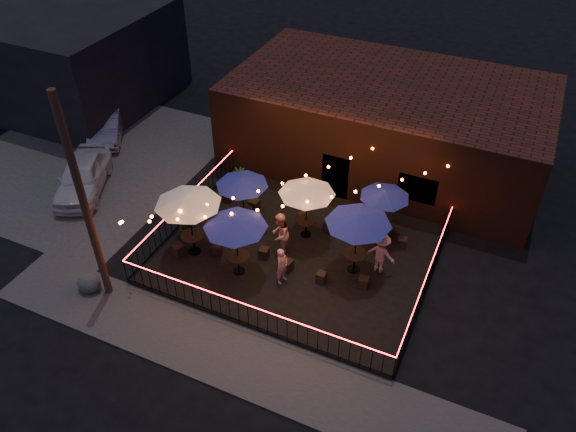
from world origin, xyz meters
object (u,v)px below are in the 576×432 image
object	(u,v)px
cafe_table_3	(307,190)
boulder	(89,283)
cafe_table_0	(188,201)
cafe_table_2	(235,224)
cafe_table_4	(359,220)
cooler	(190,221)
cafe_table_1	(242,182)
cafe_table_5	(385,194)
utility_pole	(84,205)

from	to	relation	value
cafe_table_3	boulder	distance (m)	8.65
cafe_table_0	cafe_table_2	size ratio (longest dim) A/B	0.93
cafe_table_0	cafe_table_2	xyz separation A→B (m)	(2.09, -0.25, -0.17)
cafe_table_2	cafe_table_3	world-z (taller)	cafe_table_2
cafe_table_4	cooler	size ratio (longest dim) A/B	3.26
cafe_table_1	cafe_table_4	bearing A→B (deg)	-7.60
cafe_table_3	boulder	world-z (taller)	cafe_table_3
cafe_table_5	cooler	bearing A→B (deg)	-157.34
cafe_table_2	boulder	bearing A→B (deg)	-146.76
cafe_table_2	cooler	size ratio (longest dim) A/B	3.37
cafe_table_4	cafe_table_0	bearing A→B (deg)	-164.67
cafe_table_0	cafe_table_4	bearing A→B (deg)	15.33
utility_pole	cafe_table_0	distance (m)	3.74
cafe_table_1	cafe_table_5	size ratio (longest dim) A/B	1.17
cooler	boulder	world-z (taller)	cooler
cafe_table_1	boulder	distance (m)	6.75
utility_pole	cafe_table_3	distance (m)	7.97
cafe_table_0	cafe_table_5	world-z (taller)	cafe_table_0
utility_pole	cafe_table_5	size ratio (longest dim) A/B	3.60
cafe_table_4	boulder	bearing A→B (deg)	-150.00
cooler	boulder	size ratio (longest dim) A/B	0.97
cafe_table_0	utility_pole	bearing A→B (deg)	-120.43
cafe_table_1	boulder	bearing A→B (deg)	-121.71
cafe_table_2	cafe_table_5	size ratio (longest dim) A/B	1.31
cafe_table_0	cafe_table_2	world-z (taller)	cafe_table_0
cafe_table_2	cafe_table_5	distance (m)	5.96
cafe_table_4	cafe_table_3	bearing A→B (deg)	155.68
cafe_table_0	cafe_table_4	distance (m)	6.17
cafe_table_2	cooler	distance (m)	3.74
cafe_table_3	cafe_table_5	xyz separation A→B (m)	(2.69, 1.32, -0.24)
boulder	cafe_table_2	bearing A→B (deg)	33.24
cafe_table_0	cooler	size ratio (longest dim) A/B	3.15
boulder	cafe_table_5	bearing A→B (deg)	39.97
cafe_table_1	cafe_table_2	bearing A→B (deg)	-66.18
utility_pole	cafe_table_2	size ratio (longest dim) A/B	2.74
cafe_table_2	cooler	xyz separation A→B (m)	(-2.95, 1.33, -1.88)
cafe_table_0	cafe_table_3	bearing A→B (deg)	37.65
cafe_table_4	boulder	size ratio (longest dim) A/B	3.18
cafe_table_5	boulder	distance (m)	11.43
cafe_table_4	cafe_table_5	world-z (taller)	cafe_table_4
cafe_table_0	cooler	bearing A→B (deg)	128.61
utility_pole	cafe_table_4	distance (m)	9.12
utility_pole	cafe_table_1	size ratio (longest dim) A/B	3.07
utility_pole	cooler	world-z (taller)	utility_pole
cafe_table_5	boulder	size ratio (longest dim) A/B	2.50
cafe_table_5	boulder	xyz separation A→B (m)	(-8.65, -7.25, -1.77)
cafe_table_1	cafe_table_2	distance (m)	2.79
cafe_table_0	cafe_table_4	size ratio (longest dim) A/B	0.97
cafe_table_0	cafe_table_2	bearing A→B (deg)	-6.73
cooler	cafe_table_2	bearing A→B (deg)	-40.37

